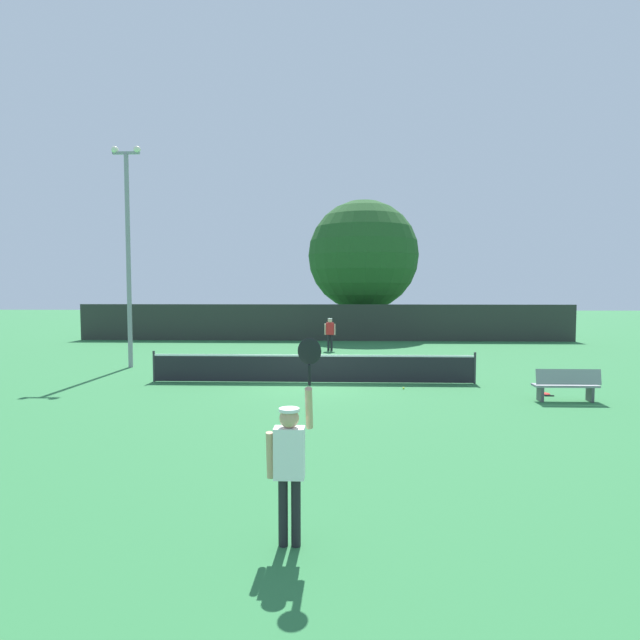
% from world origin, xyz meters
% --- Properties ---
extents(ground_plane, '(120.00, 120.00, 0.00)m').
position_xyz_m(ground_plane, '(0.00, 0.00, 0.00)').
color(ground_plane, '#2D723D').
extents(tennis_net, '(11.07, 0.08, 1.07)m').
position_xyz_m(tennis_net, '(0.00, 0.00, 0.51)').
color(tennis_net, '#232328').
rests_on(tennis_net, ground).
extents(perimeter_fence, '(30.60, 0.12, 2.25)m').
position_xyz_m(perimeter_fence, '(0.00, 14.24, 1.13)').
color(perimeter_fence, '#2D332D').
rests_on(perimeter_fence, ground).
extents(player_serving, '(0.68, 0.40, 2.60)m').
position_xyz_m(player_serving, '(0.28, -11.17, 1.16)').
color(player_serving, white).
rests_on(player_serving, ground).
extents(player_receiving, '(0.57, 0.25, 1.68)m').
position_xyz_m(player_receiving, '(0.45, 9.16, 1.03)').
color(player_receiving, red).
rests_on(player_receiving, ground).
extents(tennis_ball, '(0.07, 0.07, 0.07)m').
position_xyz_m(tennis_ball, '(2.97, -1.05, 0.03)').
color(tennis_ball, '#CCE033').
rests_on(tennis_ball, ground).
extents(spare_racket, '(0.28, 0.52, 0.04)m').
position_xyz_m(spare_racket, '(7.18, -1.70, 0.02)').
color(spare_racket, black).
rests_on(spare_racket, ground).
extents(courtside_bench, '(1.80, 0.44, 0.95)m').
position_xyz_m(courtside_bench, '(7.36, -2.70, 0.48)').
color(courtside_bench, gray).
rests_on(courtside_bench, ground).
extents(light_pole, '(1.18, 0.28, 8.92)m').
position_xyz_m(light_pole, '(-7.64, 3.22, 5.03)').
color(light_pole, gray).
rests_on(light_pole, ground).
extents(large_tree, '(7.53, 7.53, 9.25)m').
position_xyz_m(large_tree, '(2.58, 18.02, 5.48)').
color(large_tree, brown).
rests_on(large_tree, ground).
extents(parked_car_near, '(2.29, 4.36, 1.69)m').
position_xyz_m(parked_car_near, '(10.10, 20.40, 0.78)').
color(parked_car_near, red).
rests_on(parked_car_near, ground).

